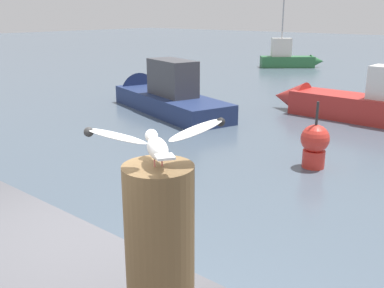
{
  "coord_description": "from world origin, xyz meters",
  "views": [
    {
      "loc": [
        2.49,
        -1.89,
        2.98
      ],
      "look_at": [
        1.1,
        -0.24,
        2.33
      ],
      "focal_mm": 41.5,
      "sensor_mm": 36.0,
      "label": 1
    }
  ],
  "objects_px": {
    "boat_red": "(362,103)",
    "channel_buoy": "(315,144)",
    "seagull": "(157,142)",
    "mooring_post": "(160,250)",
    "boat_navy": "(157,94)",
    "boat_green": "(291,58)"
  },
  "relations": [
    {
      "from": "boat_green",
      "to": "channel_buoy",
      "type": "xyz_separation_m",
      "value": [
        8.28,
        -14.58,
        -0.04
      ]
    },
    {
      "from": "boat_red",
      "to": "channel_buoy",
      "type": "bearing_deg",
      "value": -80.97
    },
    {
      "from": "seagull",
      "to": "boat_red",
      "type": "distance_m",
      "value": 11.62
    },
    {
      "from": "mooring_post",
      "to": "boat_navy",
      "type": "bearing_deg",
      "value": 134.56
    },
    {
      "from": "seagull",
      "to": "mooring_post",
      "type": "bearing_deg",
      "value": -32.79
    },
    {
      "from": "boat_navy",
      "to": "seagull",
      "type": "bearing_deg",
      "value": -45.44
    },
    {
      "from": "seagull",
      "to": "boat_navy",
      "type": "bearing_deg",
      "value": 134.56
    },
    {
      "from": "channel_buoy",
      "to": "boat_green",
      "type": "bearing_deg",
      "value": 119.6
    },
    {
      "from": "boat_navy",
      "to": "channel_buoy",
      "type": "height_order",
      "value": "boat_navy"
    },
    {
      "from": "mooring_post",
      "to": "seagull",
      "type": "relative_size",
      "value": 1.48
    },
    {
      "from": "mooring_post",
      "to": "boat_red",
      "type": "xyz_separation_m",
      "value": [
        -2.85,
        11.1,
        -1.33
      ]
    },
    {
      "from": "channel_buoy",
      "to": "boat_red",
      "type": "bearing_deg",
      "value": 99.03
    },
    {
      "from": "seagull",
      "to": "channel_buoy",
      "type": "height_order",
      "value": "seagull"
    },
    {
      "from": "seagull",
      "to": "channel_buoy",
      "type": "xyz_separation_m",
      "value": [
        -2.12,
        6.52,
        -1.92
      ]
    },
    {
      "from": "boat_green",
      "to": "channel_buoy",
      "type": "height_order",
      "value": "boat_green"
    },
    {
      "from": "boat_green",
      "to": "seagull",
      "type": "bearing_deg",
      "value": -63.75
    },
    {
      "from": "boat_navy",
      "to": "channel_buoy",
      "type": "distance_m",
      "value": 6.72
    },
    {
      "from": "boat_red",
      "to": "boat_green",
      "type": "height_order",
      "value": "boat_green"
    },
    {
      "from": "boat_red",
      "to": "channel_buoy",
      "type": "distance_m",
      "value": 4.63
    },
    {
      "from": "seagull",
      "to": "channel_buoy",
      "type": "distance_m",
      "value": 7.12
    },
    {
      "from": "seagull",
      "to": "boat_red",
      "type": "relative_size",
      "value": 0.11
    },
    {
      "from": "seagull",
      "to": "boat_navy",
      "type": "relative_size",
      "value": 0.1
    }
  ]
}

